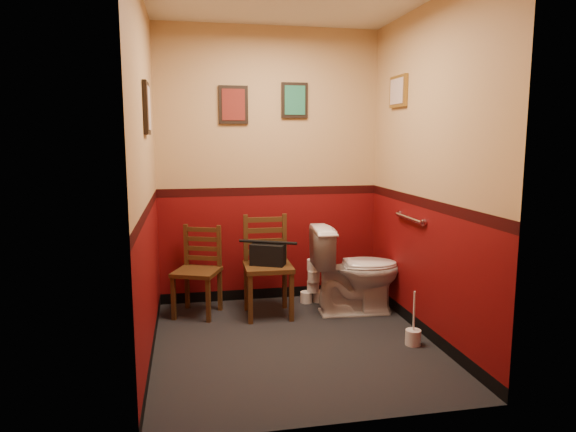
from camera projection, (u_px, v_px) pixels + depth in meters
name	position (u px, v px, depth m)	size (l,w,h in m)	color
floor	(294.00, 343.00, 4.13)	(2.20, 2.40, 0.00)	black
wall_back	(269.00, 167.00, 5.09)	(2.20, 2.70, 0.00)	#5C090A
wall_front	(340.00, 192.00, 2.76)	(2.20, 2.70, 0.00)	#5C090A
wall_left	(146.00, 178.00, 3.71)	(2.40, 2.70, 0.00)	#5C090A
wall_right	(428.00, 174.00, 4.13)	(2.40, 2.70, 0.00)	#5C090A
grab_bar	(409.00, 218.00, 4.43)	(0.05, 0.56, 0.06)	silver
framed_print_back_a	(233.00, 105.00, 4.91)	(0.28, 0.04, 0.36)	black
framed_print_back_b	(295.00, 100.00, 5.02)	(0.26, 0.04, 0.34)	black
framed_print_left	(147.00, 108.00, 3.74)	(0.04, 0.30, 0.38)	black
framed_print_right	(398.00, 91.00, 4.61)	(0.04, 0.34, 0.28)	olive
toilet	(356.00, 270.00, 4.81)	(0.46, 0.83, 0.81)	white
toilet_brush	(413.00, 336.00, 4.09)	(0.12, 0.12, 0.44)	silver
chair_left	(198.00, 271.00, 4.76)	(0.50, 0.50, 0.83)	#402813
chair_right	(267.00, 266.00, 4.75)	(0.44, 0.44, 0.92)	#402813
handbag	(268.00, 254.00, 4.69)	(0.35, 0.27, 0.23)	black
tp_stack	(313.00, 284.00, 5.13)	(0.25, 0.15, 0.44)	silver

